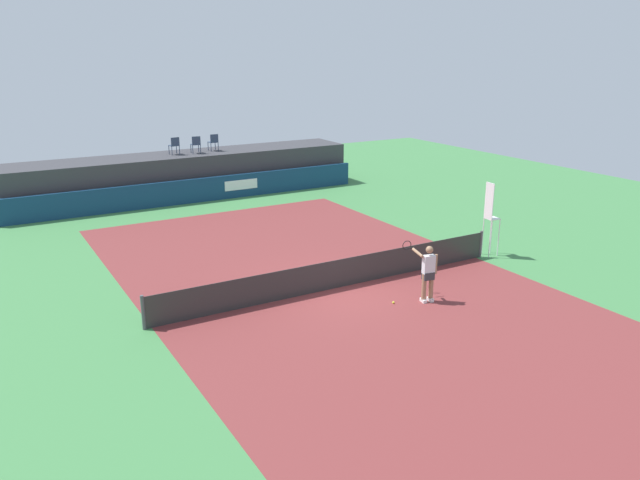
% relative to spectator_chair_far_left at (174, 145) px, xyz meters
% --- Properties ---
extents(ground_plane, '(48.00, 48.00, 0.00)m').
position_rel_spectator_chair_far_left_xyz_m(ground_plane, '(0.37, -12.16, -2.69)').
color(ground_plane, '#3D7A42').
extents(court_inner, '(12.00, 22.00, 0.00)m').
position_rel_spectator_chair_far_left_xyz_m(court_inner, '(0.37, -15.16, -2.69)').
color(court_inner, maroon).
rests_on(court_inner, ground).
extents(sponsor_wall, '(18.00, 0.22, 1.20)m').
position_rel_spectator_chair_far_left_xyz_m(sponsor_wall, '(0.38, -1.66, -2.09)').
color(sponsor_wall, navy).
rests_on(sponsor_wall, ground).
extents(spectator_platform, '(18.00, 2.80, 2.20)m').
position_rel_spectator_chair_far_left_xyz_m(spectator_platform, '(0.37, 0.14, -1.59)').
color(spectator_platform, '#38383D').
rests_on(spectator_platform, ground).
extents(spectator_chair_far_left, '(0.47, 0.47, 0.89)m').
position_rel_spectator_chair_far_left_xyz_m(spectator_chair_far_left, '(0.00, 0.00, 0.00)').
color(spectator_chair_far_left, '#2D3D56').
rests_on(spectator_chair_far_left, spectator_platform).
extents(spectator_chair_left, '(0.48, 0.48, 0.89)m').
position_rel_spectator_chair_far_left_xyz_m(spectator_chair_left, '(1.06, -0.18, 0.00)').
color(spectator_chair_left, '#2D3D56').
rests_on(spectator_chair_left, spectator_platform).
extents(spectator_chair_center, '(0.45, 0.45, 0.89)m').
position_rel_spectator_chair_far_left_xyz_m(spectator_chair_center, '(2.15, 0.15, 0.00)').
color(spectator_chair_center, '#2D3D56').
rests_on(spectator_chair_center, spectator_platform).
extents(umpire_chair, '(0.47, 0.47, 2.76)m').
position_rel_spectator_chair_far_left_xyz_m(umpire_chair, '(6.94, -15.15, -1.11)').
color(umpire_chair, white).
rests_on(umpire_chair, ground).
extents(tennis_net, '(12.40, 0.02, 0.95)m').
position_rel_spectator_chair_far_left_xyz_m(tennis_net, '(0.37, -15.16, -2.22)').
color(tennis_net, '#2D2D2D').
rests_on(tennis_net, ground).
extents(net_post_near, '(0.10, 0.10, 1.00)m').
position_rel_spectator_chair_far_left_xyz_m(net_post_near, '(-5.83, -15.16, -2.19)').
color(net_post_near, '#4C4C51').
rests_on(net_post_near, ground).
extents(net_post_far, '(0.10, 0.10, 1.00)m').
position_rel_spectator_chair_far_left_xyz_m(net_post_far, '(6.57, -15.16, -2.19)').
color(net_post_far, '#4C4C51').
rests_on(net_post_far, ground).
extents(tennis_player, '(0.57, 1.21, 1.77)m').
position_rel_spectator_chair_far_left_xyz_m(tennis_player, '(2.14, -17.47, -1.73)').
color(tennis_player, white).
rests_on(tennis_player, court_inner).
extents(tennis_ball, '(0.07, 0.07, 0.07)m').
position_rel_spectator_chair_far_left_xyz_m(tennis_ball, '(1.16, -17.13, -2.66)').
color(tennis_ball, '#D8EA33').
rests_on(tennis_ball, court_inner).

